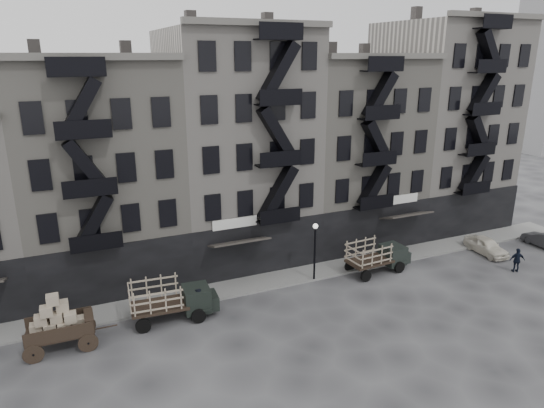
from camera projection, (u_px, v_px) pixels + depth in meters
name	position (u px, v px, depth m)	size (l,w,h in m)	color
ground	(292.00, 306.00, 30.81)	(140.00, 140.00, 0.00)	#38383A
sidewalk	(269.00, 281.00, 34.06)	(55.00, 2.50, 0.15)	slate
building_midwest	(100.00, 173.00, 33.28)	(10.00, 11.35, 16.20)	gray
building_center	(236.00, 148.00, 36.87)	(10.00, 11.35, 18.20)	#ADA79F
building_mideast	(348.00, 151.00, 41.04)	(10.00, 11.35, 16.20)	gray
building_east	(441.00, 126.00, 44.48)	(10.00, 11.35, 19.20)	#ADA79F
lamp_post	(315.00, 244.00, 33.42)	(0.36, 0.36, 4.28)	black
wagon	(56.00, 319.00, 25.85)	(3.74, 2.05, 3.14)	black
stake_truck_west	(171.00, 297.00, 28.87)	(5.26, 2.45, 2.57)	black
stake_truck_east	(377.00, 254.00, 35.27)	(5.05, 2.33, 2.47)	black
car_east	(486.00, 246.00, 38.71)	(1.57, 3.90, 1.33)	silver
pedestrian_mid	(198.00, 304.00, 29.08)	(0.95, 0.74, 1.94)	black
policeman	(517.00, 260.00, 35.38)	(1.08, 0.45, 1.84)	black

